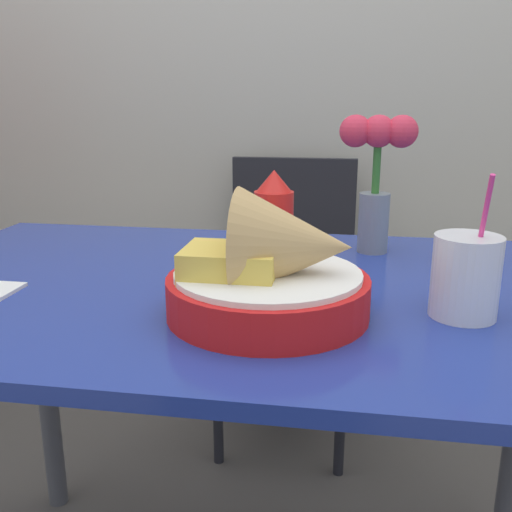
% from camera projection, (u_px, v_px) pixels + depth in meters
% --- Properties ---
extents(wall_window, '(7.00, 0.06, 2.60)m').
position_uv_depth(wall_window, '(301.00, 23.00, 1.83)').
color(wall_window, '#B7B2A3').
rests_on(wall_window, ground_plane).
extents(dining_table, '(1.27, 0.77, 0.77)m').
position_uv_depth(dining_table, '(241.00, 340.00, 0.99)').
color(dining_table, '#233893').
rests_on(dining_table, ground_plane).
extents(chair_far_window, '(0.40, 0.40, 0.88)m').
position_uv_depth(chair_far_window, '(290.00, 273.00, 1.83)').
color(chair_far_window, black).
rests_on(chair_far_window, ground_plane).
extents(food_basket, '(0.29, 0.29, 0.18)m').
position_uv_depth(food_basket, '(276.00, 272.00, 0.80)').
color(food_basket, red).
rests_on(food_basket, dining_table).
extents(ketchup_bottle, '(0.07, 0.07, 0.18)m').
position_uv_depth(ketchup_bottle, '(274.00, 221.00, 1.03)').
color(ketchup_bottle, red).
rests_on(ketchup_bottle, dining_table).
extents(drink_cup, '(0.09, 0.09, 0.21)m').
position_uv_depth(drink_cup, '(465.00, 279.00, 0.80)').
color(drink_cup, silver).
rests_on(drink_cup, dining_table).
extents(flower_vase, '(0.15, 0.06, 0.27)m').
position_uv_depth(flower_vase, '(377.00, 167.00, 1.11)').
color(flower_vase, gray).
rests_on(flower_vase, dining_table).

